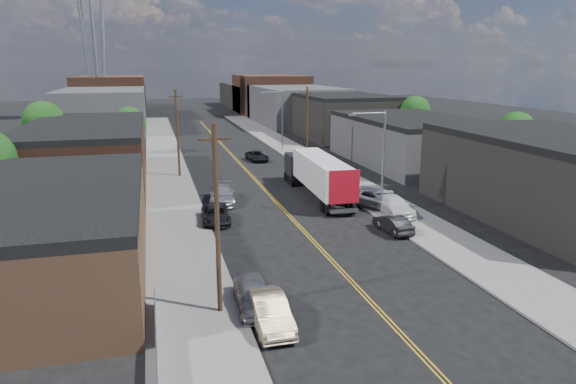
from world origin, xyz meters
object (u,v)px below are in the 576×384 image
car_left_b (270,311)px  car_ahead_truck (257,156)px  car_right_lot_c (312,161)px  car_left_d (222,195)px  car_left_c (216,215)px  car_right_lot_a (376,198)px  semi_truck (316,173)px  car_right_lot_b (395,206)px  car_right_oncoming (393,224)px  car_left_a (254,295)px

car_left_b → car_ahead_truck: size_ratio=1.01×
car_right_lot_c → car_left_d: bearing=-115.0°
car_left_b → car_right_lot_c: 40.43m
car_left_b → car_left_c: (-0.41, 18.00, -0.11)m
car_left_c → car_left_d: 6.23m
car_left_d → car_right_lot_a: (13.23, -5.45, 0.13)m
car_left_d → car_right_lot_c: car_right_lot_c is taller
semi_truck → car_right_lot_b: (4.39, -8.46, -1.44)m
car_left_b → car_right_lot_c: car_right_lot_c is taller
car_left_b → car_left_d: size_ratio=0.84×
semi_truck → car_right_oncoming: size_ratio=3.84×
car_left_a → car_right_lot_c: bearing=70.2°
car_right_oncoming → car_right_lot_a: bearing=-108.1°
car_left_b → car_right_oncoming: car_left_b is taller
car_left_b → car_left_d: 24.10m
car_left_c → car_right_lot_c: bearing=57.5°
semi_truck → car_right_oncoming: 12.88m
car_left_a → car_right_oncoming: bearing=39.6°
car_left_a → car_left_c: 16.00m
car_left_d → car_right_lot_c: 19.10m
car_left_a → car_left_d: 22.12m
car_left_b → car_right_oncoming: bearing=43.1°
car_left_d → car_right_oncoming: size_ratio=1.37×
car_left_b → car_right_oncoming: (12.59, 11.89, -0.11)m
car_right_lot_a → car_ahead_truck: bearing=70.2°
semi_truck → car_right_lot_c: size_ratio=3.48×
car_left_a → car_ahead_truck: (8.97, 42.69, -0.14)m
semi_truck → car_left_b: (-10.37, -24.46, -1.56)m
car_right_lot_b → car_right_lot_c: bearing=93.1°
car_left_b → car_right_lot_b: bearing=47.1°
car_right_oncoming → car_right_lot_a: 6.94m
car_left_d → car_right_lot_b: (13.80, -8.08, 0.08)m
car_left_b → car_right_lot_b: car_right_lot_b is taller
car_left_d → car_ahead_truck: car_left_d is taller
car_right_lot_c → car_right_lot_a: bearing=-71.2°
car_left_c → car_ahead_truck: 28.15m
car_left_b → car_left_c: bearing=91.1°
car_right_lot_a → car_right_lot_c: 19.22m
car_right_oncoming → car_ahead_truck: 33.05m
car_left_b → car_right_lot_b: size_ratio=0.92×
semi_truck → car_right_lot_c: semi_truck is taller
car_left_d → car_right_lot_b: 15.99m
car_right_lot_b → car_ahead_truck: (-6.20, 28.69, -0.24)m
car_right_oncoming → car_right_lot_b: 4.65m
car_right_lot_b → semi_truck: bearing=119.0°
semi_truck → car_ahead_truck: size_ratio=3.34×
car_left_c → car_left_d: bearing=81.2°
car_left_a → car_right_lot_c: car_right_lot_c is taller
car_right_lot_a → car_ahead_truck: size_ratio=1.22×
car_left_d → car_right_lot_a: 14.31m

